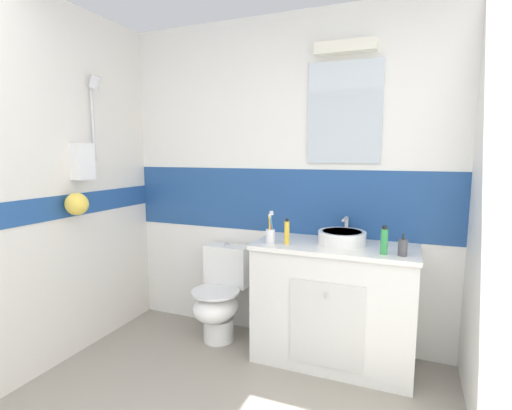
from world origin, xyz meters
The scene contains 9 objects.
wall_back_tiled centered at (0.01, 2.45, 1.26)m, with size 3.20×0.20×2.50m.
wall_left_shower_alcove centered at (-1.35, 1.20, 1.25)m, with size 0.28×3.48×2.50m.
vanity_cabinet centered at (0.47, 2.16, 0.43)m, with size 1.09×0.51×0.85m.
sink_basin centered at (0.51, 2.18, 0.90)m, with size 0.32×0.37×0.17m.
toilet centered at (-0.42, 2.15, 0.35)m, with size 0.37×0.50×0.75m.
toothbrush_cup centered at (0.05, 2.01, 0.91)m, with size 0.06×0.06×0.23m.
soap_dispenser centered at (0.91, 2.02, 0.90)m, with size 0.06×0.06×0.14m.
deodorant_spray_can centered at (0.80, 2.01, 0.93)m, with size 0.04×0.04×0.18m.
toothpaste_tube_upright centered at (0.16, 2.04, 0.93)m, with size 0.03×0.03×0.18m.
Camera 1 is at (0.92, -0.40, 1.47)m, focal length 26.56 mm.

